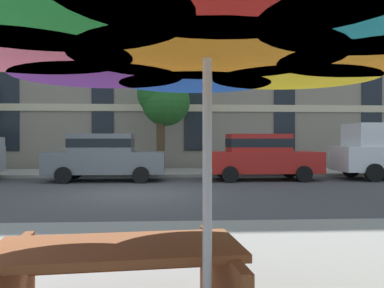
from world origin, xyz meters
TOP-DOWN VIEW (x-y plane):
  - ground_plane at (0.00, 0.00)m, footprint 120.00×120.00m
  - sidewalk_far at (0.00, 6.80)m, footprint 56.00×3.60m
  - apartment_building at (-0.00, 14.99)m, footprint 46.94×12.08m
  - sedan_gray at (-1.42, 3.70)m, footprint 4.40×1.98m
  - sedan_red at (4.53, 3.70)m, footprint 4.40×1.98m
  - street_tree_middle at (0.73, 6.96)m, footprint 2.45×2.26m
  - patio_umbrella at (1.22, -9.00)m, footprint 3.68×3.68m
  - picnic_table at (0.61, -8.53)m, footprint 1.94×1.69m

SIDE VIEW (x-z plane):
  - ground_plane at x=0.00m, z-range 0.00..0.00m
  - sidewalk_far at x=0.00m, z-range 0.00..0.12m
  - picnic_table at x=0.61m, z-range 0.10..0.87m
  - sedan_gray at x=-1.42m, z-range 0.06..1.84m
  - sedan_red at x=4.53m, z-range 0.06..1.84m
  - patio_umbrella at x=1.22m, z-range 0.99..3.55m
  - street_tree_middle at x=0.73m, z-range 1.04..5.84m
  - apartment_building at x=0.00m, z-range 0.00..19.20m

